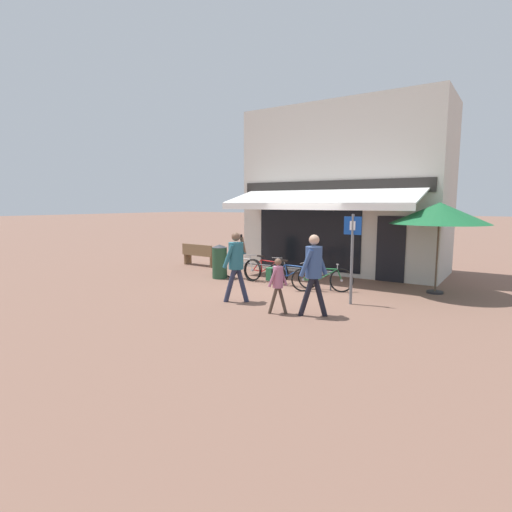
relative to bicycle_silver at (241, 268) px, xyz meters
name	(u,v)px	position (x,y,z in m)	size (l,w,h in m)	color
ground_plane	(286,289)	(1.98, -0.47, -0.39)	(160.00, 160.00, 0.00)	brown
shop_front	(345,191)	(2.07, 3.80, 2.58)	(7.14, 4.83, 5.95)	beige
bike_rack_rail	(279,269)	(1.43, 0.02, 0.09)	(3.58, 0.04, 0.57)	#47494F
bicycle_silver	(241,268)	(0.00, 0.00, 0.00)	(1.71, 0.52, 0.87)	black
bicycle_red	(266,271)	(0.95, 0.04, -0.01)	(1.74, 0.52, 0.86)	black
bicycle_blue	(292,275)	(1.96, -0.12, -0.03)	(1.72, 0.52, 0.80)	black
bicycle_green	(322,279)	(3.01, -0.24, -0.02)	(1.62, 0.96, 0.84)	black
pedestrian_adult	(236,259)	(1.68, -2.54, 0.71)	(0.59, 0.68, 1.80)	#282D47
pedestrian_child	(277,279)	(3.10, -2.92, 0.42)	(0.48, 0.41, 1.28)	#47382D
pedestrian_second_adult	(314,267)	(3.87, -2.63, 0.73)	(0.61, 0.64, 1.84)	black
litter_bin	(220,261)	(-0.71, -0.23, 0.18)	(0.51, 0.51, 1.14)	#23472D
parking_sign	(352,249)	(4.20, -1.16, 0.99)	(0.44, 0.07, 2.24)	slate
cafe_parasol	(440,213)	(5.73, 1.33, 1.84)	(2.61, 2.61, 2.52)	#4C3D2D
park_bench	(199,254)	(-3.09, 1.43, 0.08)	(1.62, 0.52, 0.87)	brown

